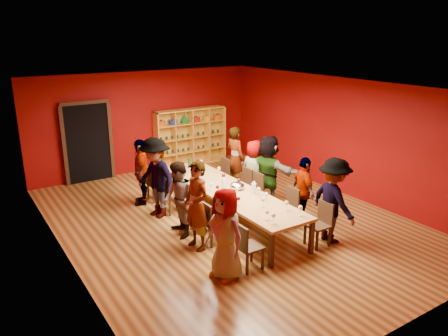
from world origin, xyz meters
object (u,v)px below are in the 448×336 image
Objects in this scene: chair_person_left_1 at (211,221)px; chair_person_right_2 at (255,189)px; wine_bottle at (189,163)px; chair_person_right_0 at (321,222)px; person_left_1 at (197,206)px; spittoon_bowl at (237,186)px; person_right_0 at (333,201)px; chair_person_left_0 at (246,244)px; tasting_table at (228,191)px; person_right_2 at (268,171)px; chair_person_right_1 at (289,206)px; chair_person_right_4 at (222,173)px; chair_person_right_3 at (244,184)px; person_right_1 at (304,191)px; chair_person_left_2 at (195,210)px; person_left_0 at (225,234)px; person_right_3 at (254,171)px; person_right_4 at (235,158)px; person_left_3 at (156,178)px; person_left_2 at (179,200)px; chair_person_left_4 at (154,182)px; shelving_unit at (190,134)px; chair_person_left_3 at (170,193)px; person_left_4 at (141,172)px.

chair_person_right_2 is (1.82, 1.00, 0.00)m from chair_person_left_1.
chair_person_right_0 is at bearing -77.44° from wine_bottle.
person_left_1 is 5.45× the size of spittoon_bowl.
chair_person_left_0 is at bearing 95.33° from person_right_0.
tasting_table is 5.06× the size of chair_person_left_1.
person_right_2 reaches higher than chair_person_right_2.
chair_person_right_4 is at bearing 90.00° from chair_person_right_1.
person_right_1 is at bearing -76.17° from chair_person_right_3.
chair_person_right_4 is 1.97m from spittoon_bowl.
chair_person_left_0 is at bearing -90.00° from chair_person_left_2.
person_left_1 reaches higher than person_left_0.
person_right_3 is (0.31, 2.65, 0.28)m from chair_person_right_0.
person_right_4 is at bearing 132.86° from person_left_0.
person_left_3 reaches higher than chair_person_right_0.
chair_person_left_0 is 1.00× the size of chair_person_right_4.
tasting_table is 13.75× the size of spittoon_bowl.
person_left_2 is at bearing 178.21° from person_left_1.
chair_person_right_0 is (2.26, -0.02, -0.32)m from person_left_0.
person_right_0 is at bearing -169.54° from person_right_1.
chair_person_left_4 is 2.87m from person_right_2.
chair_person_right_2 is at bearing -90.00° from chair_person_right_4.
person_right_0 is at bearing -91.64° from shelving_unit.
person_left_1 is at bearing 101.41° from person_right_1.
person_left_3 is 2.09× the size of chair_person_right_2.
person_left_0 is 0.92× the size of person_right_2.
person_left_0 is 0.93× the size of person_right_0.
chair_person_left_0 is at bearing 8.34° from person_left_1.
chair_person_left_2 is 1.00× the size of chair_person_right_4.
person_right_2 is (0.41, 2.21, 0.39)m from chair_person_right_0.
chair_person_right_4 is (2.19, 1.78, -0.31)m from person_left_2.
chair_person_right_0 is (1.82, -0.02, 0.00)m from chair_person_left_0.
person_right_1 is at bearing -71.50° from chair_person_right_2.
chair_person_left_2 is at bearing 147.85° from person_left_1.
person_left_0 is at bearing -98.14° from chair_person_left_3.
person_left_1 is 1.01× the size of person_right_2.
person_left_4 is 1.05× the size of person_right_3.
chair_person_left_2 is 2.16m from person_left_4.
person_right_0 is at bearing 0.00° from chair_person_right_0.
person_right_3 is 4.75× the size of spittoon_bowl.
person_right_0 is at bearing -85.22° from chair_person_right_4.
chair_person_right_3 is at bearing 30.58° from person_right_1.
person_right_2 is 1.20m from spittoon_bowl.
shelving_unit is 2.70× the size of chair_person_right_1.
person_left_3 reaches higher than shelving_unit.
chair_person_left_0 is at bearing -116.55° from chair_person_right_4.
person_right_2 is at bearing 17.14° from person_right_1.
person_right_0 is at bearing -83.42° from chair_person_right_3.
person_left_1 reaches higher than chair_person_right_1.
chair_person_left_0 is 2.85m from chair_person_right_2.
person_left_2 is 1.45m from spittoon_bowl.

